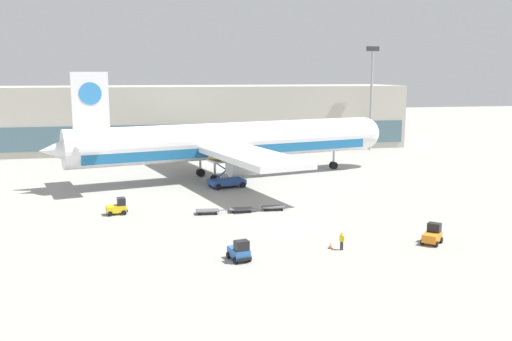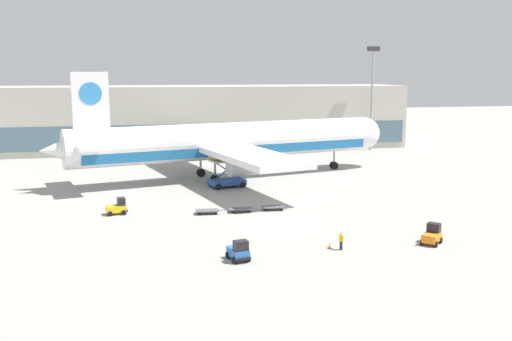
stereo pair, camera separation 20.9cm
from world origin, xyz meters
TOP-DOWN VIEW (x-y plane):
  - ground_plane at (0.00, 0.00)m, footprint 400.00×400.00m
  - terminal_building at (-0.52, 68.50)m, footprint 90.00×18.20m
  - light_mast at (35.07, 57.46)m, footprint 2.80×0.50m
  - airplane_main at (-1.39, 30.43)m, footprint 57.14×48.54m
  - scissor_lift_loader at (-2.62, 23.14)m, footprint 5.76×4.39m
  - baggage_tug_foreground at (-18.22, 9.55)m, footprint 2.64×1.97m
  - baggage_tug_mid at (12.83, -9.43)m, footprint 2.74×2.72m
  - baggage_tug_far at (-7.01, -10.48)m, footprint 2.08×2.69m
  - baggage_dolly_lead at (-7.59, 7.40)m, footprint 3.75×1.71m
  - baggage_dolly_second at (-3.46, 7.48)m, footprint 3.75×1.71m
  - baggage_dolly_third at (0.66, 7.64)m, footprint 3.75×1.71m
  - ground_crew_near at (3.20, -9.48)m, footprint 0.36×0.52m
  - traffic_cone_near at (2.32, -8.79)m, footprint 0.40×0.40m

SIDE VIEW (x-z plane):
  - ground_plane at x=0.00m, z-range 0.00..0.00m
  - traffic_cone_near at x=2.32m, z-range -0.01..0.58m
  - baggage_dolly_lead at x=-7.59m, z-range 0.15..0.63m
  - baggage_dolly_second at x=-3.46m, z-range 0.15..0.63m
  - baggage_dolly_third at x=0.66m, z-range 0.15..0.63m
  - baggage_tug_foreground at x=-18.22m, z-range -0.12..1.88m
  - baggage_tug_mid at x=12.83m, z-range -0.12..1.88m
  - baggage_tug_far at x=-7.01m, z-range -0.12..1.88m
  - ground_crew_near at x=3.20m, z-range 0.16..1.91m
  - scissor_lift_loader at x=-2.62m, z-range -0.50..4.14m
  - airplane_main at x=-1.39m, z-range -2.66..14.34m
  - terminal_building at x=-0.52m, z-range -0.01..13.99m
  - light_mast at x=35.07m, z-range 1.82..24.28m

